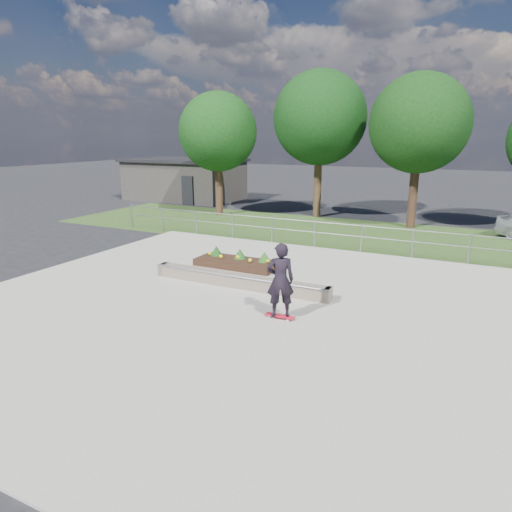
# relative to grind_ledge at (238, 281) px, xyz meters

# --- Properties ---
(ground) EXTENTS (120.00, 120.00, 0.00)m
(ground) POSITION_rel_grind_ledge_xyz_m (0.35, -1.36, -0.26)
(ground) COLOR black
(ground) RESTS_ON ground
(grass_verge) EXTENTS (30.00, 8.00, 0.02)m
(grass_verge) POSITION_rel_grind_ledge_xyz_m (0.35, 9.64, -0.25)
(grass_verge) COLOR #2B451B
(grass_verge) RESTS_ON ground
(concrete_slab) EXTENTS (15.00, 15.00, 0.06)m
(concrete_slab) POSITION_rel_grind_ledge_xyz_m (0.35, -1.36, -0.23)
(concrete_slab) COLOR #9E998C
(concrete_slab) RESTS_ON ground
(fence) EXTENTS (20.06, 0.06, 1.20)m
(fence) POSITION_rel_grind_ledge_xyz_m (0.35, 6.14, 0.51)
(fence) COLOR #919399
(fence) RESTS_ON ground
(building) EXTENTS (8.40, 5.40, 3.00)m
(building) POSITION_rel_grind_ledge_xyz_m (-13.65, 16.63, 1.25)
(building) COLOR #302D2A
(building) RESTS_ON ground
(tree_far_left) EXTENTS (4.55, 4.55, 7.15)m
(tree_far_left) POSITION_rel_grind_ledge_xyz_m (-7.65, 11.64, 4.59)
(tree_far_left) COLOR #362015
(tree_far_left) RESTS_ON ground
(tree_mid_left) EXTENTS (5.25, 5.25, 8.25)m
(tree_mid_left) POSITION_rel_grind_ledge_xyz_m (-2.15, 13.64, 5.34)
(tree_mid_left) COLOR #352315
(tree_mid_left) RESTS_ON ground
(tree_mid_right) EXTENTS (4.90, 4.90, 7.70)m
(tree_mid_right) POSITION_rel_grind_ledge_xyz_m (3.35, 12.64, 4.97)
(tree_mid_right) COLOR black
(tree_mid_right) RESTS_ON ground
(grind_ledge) EXTENTS (6.00, 0.44, 0.43)m
(grind_ledge) POSITION_rel_grind_ledge_xyz_m (0.00, 0.00, 0.00)
(grind_ledge) COLOR #6A5C4E
(grind_ledge) RESTS_ON concrete_slab
(planter_bed) EXTENTS (3.00, 1.20, 0.61)m
(planter_bed) POSITION_rel_grind_ledge_xyz_m (-1.17, 2.05, -0.02)
(planter_bed) COLOR black
(planter_bed) RESTS_ON concrete_slab
(skateboarder) EXTENTS (0.84, 0.75, 2.02)m
(skateboarder) POSITION_rel_grind_ledge_xyz_m (2.18, -1.76, 0.84)
(skateboarder) COLOR silver
(skateboarder) RESTS_ON concrete_slab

